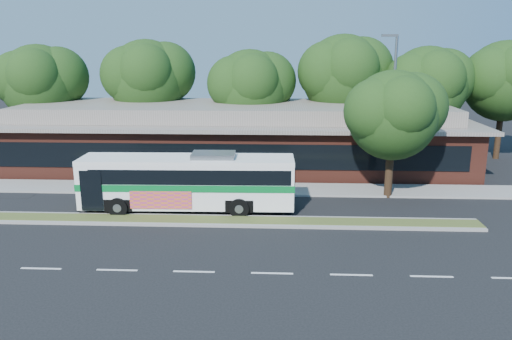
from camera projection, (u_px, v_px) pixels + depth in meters
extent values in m
plane|color=black|center=(211.00, 226.00, 23.98)|extent=(120.00, 120.00, 0.00)
cube|color=#4D5C27|center=(213.00, 221.00, 24.54)|extent=(26.00, 1.10, 0.15)
cube|color=gray|center=(225.00, 189.00, 30.17)|extent=(44.00, 2.60, 0.12)
cube|color=#5F291E|center=(235.00, 143.00, 36.20)|extent=(32.00, 10.00, 3.20)
cube|color=slate|center=(235.00, 120.00, 35.79)|extent=(33.20, 11.20, 0.24)
cube|color=slate|center=(234.00, 111.00, 35.64)|extent=(30.00, 8.00, 1.00)
cube|color=black|center=(228.00, 157.00, 31.30)|extent=(30.00, 0.06, 1.60)
cylinder|color=slate|center=(392.00, 117.00, 28.28)|extent=(0.16, 0.16, 9.00)
cube|color=slate|center=(390.00, 35.00, 27.22)|extent=(0.90, 0.18, 0.14)
cylinder|color=black|center=(45.00, 132.00, 38.72)|extent=(0.44, 0.44, 3.99)
sphere|color=#1D3712|center=(40.00, 83.00, 37.83)|extent=(5.80, 5.80, 5.80)
sphere|color=#1D3712|center=(58.00, 77.00, 38.08)|extent=(4.52, 4.52, 4.52)
cylinder|color=black|center=(150.00, 129.00, 39.31)|extent=(0.44, 0.44, 4.20)
sphere|color=#1D3712|center=(147.00, 79.00, 38.37)|extent=(6.00, 6.00, 6.00)
sphere|color=#1D3712|center=(165.00, 72.00, 38.63)|extent=(4.68, 4.68, 4.68)
cylinder|color=black|center=(250.00, 135.00, 38.03)|extent=(0.44, 0.44, 3.78)
sphere|color=#1D3712|center=(250.00, 87.00, 37.17)|extent=(5.60, 5.60, 5.60)
sphere|color=#1D3712|center=(267.00, 81.00, 37.41)|extent=(4.37, 4.37, 4.37)
cylinder|color=black|center=(341.00, 129.00, 38.60)|extent=(0.44, 0.44, 4.41)
sphere|color=#1D3712|center=(343.00, 76.00, 37.63)|extent=(6.20, 6.20, 6.20)
sphere|color=#1D3712|center=(361.00, 69.00, 37.90)|extent=(4.84, 4.84, 4.84)
cylinder|color=black|center=(423.00, 135.00, 37.43)|extent=(0.44, 0.44, 3.86)
sphere|color=#1D3712|center=(427.00, 86.00, 36.55)|extent=(5.80, 5.80, 5.80)
sphere|color=#1D3712|center=(443.00, 79.00, 36.80)|extent=(4.52, 4.52, 4.52)
cylinder|color=black|center=(499.00, 132.00, 38.10)|extent=(0.44, 0.44, 4.12)
sphere|color=#1D3712|center=(505.00, 81.00, 37.17)|extent=(6.00, 6.00, 6.00)
cube|color=white|center=(188.00, 181.00, 26.00)|extent=(11.05, 2.58, 2.53)
cube|color=black|center=(193.00, 172.00, 25.87)|extent=(10.17, 2.60, 0.76)
cube|color=white|center=(187.00, 160.00, 25.72)|extent=(11.07, 2.60, 0.24)
cube|color=#046F2B|center=(188.00, 183.00, 26.01)|extent=(11.11, 2.63, 0.35)
cube|color=black|center=(82.00, 175.00, 26.06)|extent=(0.10, 2.06, 1.57)
cube|color=black|center=(294.00, 171.00, 25.72)|extent=(0.10, 1.92, 1.01)
cube|color=#C63A71|center=(161.00, 200.00, 25.02)|extent=(3.12, 0.11, 0.92)
cube|color=slate|center=(213.00, 155.00, 25.63)|extent=(2.23, 1.52, 0.28)
cylinder|color=black|center=(118.00, 207.00, 25.22)|extent=(1.02, 0.35, 1.01)
cylinder|color=black|center=(130.00, 194.00, 27.45)|extent=(1.02, 0.35, 1.01)
cylinder|color=black|center=(239.00, 208.00, 25.07)|extent=(1.02, 0.35, 1.01)
cylinder|color=black|center=(242.00, 195.00, 27.30)|extent=(1.02, 0.35, 1.01)
imported|color=#AFB0B6|center=(53.00, 165.00, 33.31)|extent=(5.18, 2.41, 1.47)
cylinder|color=black|center=(389.00, 170.00, 28.30)|extent=(0.44, 0.44, 3.22)
sphere|color=#1D3712|center=(393.00, 115.00, 27.56)|extent=(4.98, 4.98, 4.98)
sphere|color=#1D3712|center=(412.00, 107.00, 27.78)|extent=(3.89, 3.89, 3.89)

